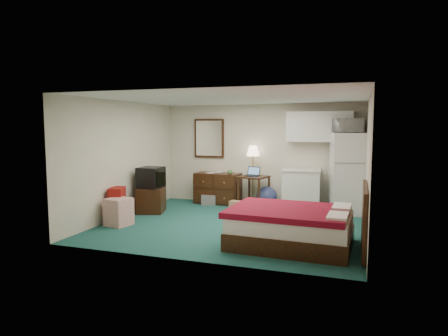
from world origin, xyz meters
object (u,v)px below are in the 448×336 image
(kitchen_counter, at_px, (301,190))
(suitcase, at_px, (117,204))
(dresser, at_px, (218,188))
(fridge, at_px, (348,173))
(bed, at_px, (291,227))
(tv_stand, at_px, (151,200))
(floor_lamp, at_px, (253,176))
(desk, at_px, (254,192))

(kitchen_counter, xyz_separation_m, suitcase, (-3.44, -2.37, -0.11))
(dresser, distance_m, fridge, 3.21)
(bed, bearing_deg, fridge, 76.59)
(bed, relative_size, tv_stand, 3.07)
(kitchen_counter, bearing_deg, tv_stand, -162.80)
(floor_lamp, relative_size, desk, 1.94)
(dresser, height_order, fridge, fridge)
(desk, height_order, suitcase, desk)
(dresser, height_order, kitchen_counter, kitchen_counter)
(kitchen_counter, distance_m, suitcase, 4.18)
(desk, xyz_separation_m, fridge, (2.16, 0.04, 0.53))
(dresser, height_order, floor_lamp, floor_lamp)
(dresser, bearing_deg, suitcase, -116.00)
(desk, height_order, tv_stand, desk)
(desk, relative_size, bed, 0.40)
(fridge, bearing_deg, tv_stand, -174.28)
(floor_lamp, distance_m, desk, 0.46)
(dresser, bearing_deg, bed, -49.57)
(kitchen_counter, bearing_deg, suitcase, -151.32)
(fridge, xyz_separation_m, suitcase, (-4.48, -2.32, -0.56))
(dresser, relative_size, kitchen_counter, 1.23)
(dresser, distance_m, floor_lamp, 0.97)
(floor_lamp, height_order, desk, floor_lamp)
(floor_lamp, bearing_deg, desk, -69.89)
(kitchen_counter, distance_m, bed, 2.91)
(dresser, relative_size, suitcase, 1.61)
(suitcase, bearing_deg, fridge, 7.99)
(bed, bearing_deg, floor_lamp, 117.83)
(floor_lamp, height_order, bed, floor_lamp)
(desk, relative_size, kitchen_counter, 0.83)
(dresser, height_order, tv_stand, dresser)
(desk, height_order, fridge, fridge)
(dresser, distance_m, tv_stand, 1.83)
(dresser, height_order, desk, dresser)
(dresser, relative_size, floor_lamp, 0.77)
(floor_lamp, relative_size, suitcase, 2.10)
(fridge, bearing_deg, dresser, 165.72)
(dresser, distance_m, kitchen_counter, 2.11)
(suitcase, bearing_deg, desk, 25.04)
(desk, relative_size, tv_stand, 1.23)
(fridge, bearing_deg, suitcase, -164.11)
(desk, xyz_separation_m, bed, (1.36, -2.79, -0.08))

